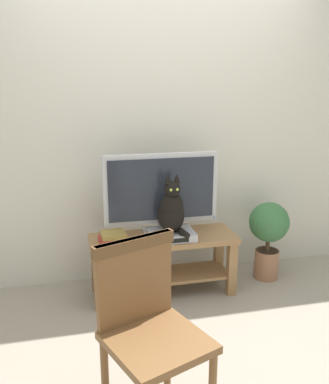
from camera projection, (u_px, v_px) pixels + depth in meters
ground_plane at (192, 331)px, 2.93m from camera, size 12.00×12.00×0.00m
back_wall at (160, 114)px, 3.51m from camera, size 7.00×0.12×2.80m
tv_stand at (163, 254)px, 3.37m from camera, size 1.15×0.40×0.49m
tv at (161, 191)px, 3.30m from camera, size 0.90×0.20×0.65m
media_box at (171, 234)px, 3.28m from camera, size 0.35×0.28×0.06m
cat at (171, 210)px, 3.22m from camera, size 0.21×0.32×0.46m
wooden_chair at (148, 320)px, 2.07m from camera, size 0.57×0.57×0.94m
book_stack at (113, 237)px, 3.21m from camera, size 0.22×0.18×0.08m
potted_plant at (268, 232)px, 3.61m from camera, size 0.34×0.34×0.68m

